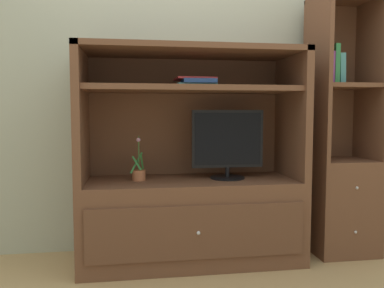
% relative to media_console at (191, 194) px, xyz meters
% --- Properties ---
extents(ground_plane, '(8.00, 8.00, 0.00)m').
position_rel_media_console_xyz_m(ground_plane, '(0.00, -0.41, -0.47)').
color(ground_plane, tan).
extents(painted_rear_wall, '(6.00, 0.10, 2.80)m').
position_rel_media_console_xyz_m(painted_rear_wall, '(0.00, 0.34, 0.93)').
color(painted_rear_wall, '#ADB29E').
rests_on(painted_rear_wall, ground_plane).
extents(media_console, '(1.51, 0.61, 1.46)m').
position_rel_media_console_xyz_m(media_console, '(0.00, 0.00, 0.00)').
color(media_console, brown).
rests_on(media_console, ground_plane).
extents(tv_monitor, '(0.50, 0.24, 0.48)m').
position_rel_media_console_xyz_m(tv_monitor, '(0.26, -0.01, 0.35)').
color(tv_monitor, black).
rests_on(tv_monitor, media_console).
extents(potted_plant, '(0.10, 0.12, 0.30)m').
position_rel_media_console_xyz_m(potted_plant, '(-0.36, 0.01, 0.15)').
color(potted_plant, '#B26642').
rests_on(potted_plant, media_console).
extents(magazine_stack, '(0.27, 0.34, 0.06)m').
position_rel_media_console_xyz_m(magazine_stack, '(0.04, -0.01, 0.77)').
color(magazine_stack, teal).
rests_on(magazine_stack, media_console).
extents(bookshelf_tall, '(0.45, 0.42, 1.87)m').
position_rel_media_console_xyz_m(bookshelf_tall, '(1.12, 0.00, 0.15)').
color(bookshelf_tall, brown).
rests_on(bookshelf_tall, ground_plane).
extents(upright_book_row, '(0.14, 0.15, 0.28)m').
position_rel_media_console_xyz_m(upright_book_row, '(1.02, -0.01, 0.89)').
color(upright_book_row, purple).
rests_on(upright_book_row, bookshelf_tall).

